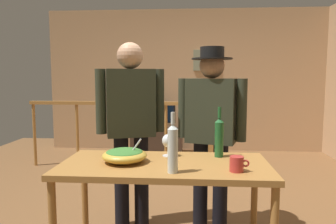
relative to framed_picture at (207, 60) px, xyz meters
The scene contains 14 objects.
ground_plane 3.22m from the framed_picture, 97.81° to the right, with size 7.28×7.28×0.00m, color brown.
back_wall 0.53m from the framed_picture, behind, with size 5.07×0.10×2.57m, color tan.
framed_picture is the anchor object (origin of this frame).
stair_railing 1.78m from the framed_picture, 124.38° to the right, with size 2.78×0.10×1.05m.
tv_console 1.70m from the framed_picture, 161.68° to the right, with size 0.90×0.40×0.45m, color #38281E.
flat_screen_tv 1.32m from the framed_picture, 159.84° to the right, with size 0.66×0.12×0.46m.
serving_table 3.87m from the framed_picture, 96.92° to the right, with size 1.43×0.68×0.77m.
salad_bowl 3.88m from the framed_picture, 101.12° to the right, with size 0.31×0.31×0.17m.
wine_glass 3.64m from the framed_picture, 97.15° to the right, with size 0.09×0.09×0.17m.
wine_bottle_green 3.60m from the framed_picture, 91.03° to the right, with size 0.07×0.07×0.37m.
wine_bottle_clear 4.02m from the framed_picture, 95.54° to the right, with size 0.07×0.07×0.38m.
mug_red 3.98m from the framed_picture, 89.74° to the right, with size 0.12×0.09×0.10m.
person_standing_left 3.26m from the framed_picture, 104.66° to the right, with size 0.58×0.33×1.66m.
person_standing_right 3.16m from the framed_picture, 91.78° to the right, with size 0.58×0.35×1.61m.
Camera 1 is at (0.11, -3.12, 1.36)m, focal length 34.12 mm.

